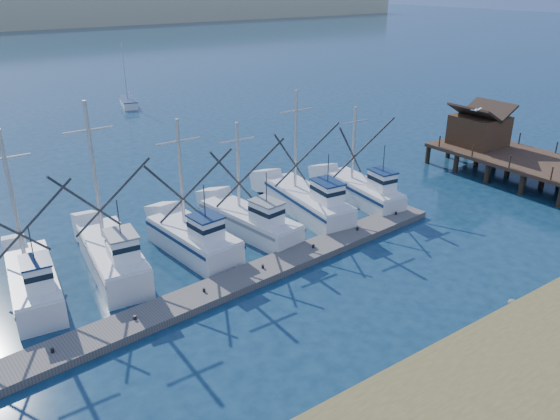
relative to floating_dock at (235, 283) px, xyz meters
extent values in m
plane|color=#0D253B|center=(7.27, -6.29, -0.21)|extent=(500.00, 500.00, 0.00)
cube|color=#5A5651|center=(0.00, 0.00, 0.00)|extent=(32.15, 4.90, 0.43)
cylinder|color=black|center=(28.77, -1.29, 0.64)|extent=(0.44, 0.44, 1.70)
cube|color=black|center=(28.77, -1.29, 1.64)|extent=(7.00, 20.00, 0.30)
cube|color=#4C331E|center=(28.77, 5.71, 3.09)|extent=(4.00, 4.00, 2.60)
cube|color=silver|center=(-9.39, 5.10, 0.55)|extent=(3.08, 7.66, 1.54)
cube|color=white|center=(-9.39, 3.19, 2.07)|extent=(1.51, 1.95, 1.50)
cylinder|color=#B7B2A8|center=(-9.39, 6.37, 5.07)|extent=(0.22, 0.22, 7.50)
cube|color=silver|center=(-4.98, 5.35, 0.66)|extent=(3.30, 8.18, 1.75)
cube|color=white|center=(-4.98, 3.31, 2.28)|extent=(1.63, 2.08, 1.50)
cylinder|color=#B7B2A8|center=(-4.98, 6.71, 5.59)|extent=(0.22, 0.22, 8.11)
cube|color=silver|center=(-0.04, 4.87, 0.58)|extent=(3.37, 7.25, 1.59)
cube|color=white|center=(-0.04, 3.08, 2.12)|extent=(1.69, 1.87, 1.50)
cylinder|color=#B7B2A8|center=(-0.04, 6.07, 4.73)|extent=(0.22, 0.22, 6.71)
cube|color=silver|center=(4.37, 5.36, 0.48)|extent=(3.54, 8.24, 1.40)
cube|color=white|center=(4.37, 3.32, 1.93)|extent=(1.65, 2.13, 1.50)
cylinder|color=#B7B2A8|center=(4.37, 6.72, 4.15)|extent=(0.22, 0.22, 5.93)
cube|color=silver|center=(9.47, 5.71, 0.59)|extent=(3.35, 8.88, 1.60)
cube|color=white|center=(9.47, 3.49, 2.14)|extent=(1.67, 2.25, 1.50)
cylinder|color=#B7B2A8|center=(9.47, 7.19, 4.97)|extent=(0.22, 0.22, 7.16)
cube|color=silver|center=(14.40, 5.15, 0.51)|extent=(2.99, 7.76, 1.46)
cube|color=white|center=(14.40, 3.22, 1.99)|extent=(1.47, 1.97, 1.50)
cylinder|color=#B7B2A8|center=(14.40, 6.45, 4.07)|extent=(0.22, 0.22, 5.65)
cube|color=silver|center=(11.94, 47.91, 0.24)|extent=(3.03, 5.86, 0.90)
cylinder|color=#B7B2A8|center=(11.94, 48.21, 4.29)|extent=(0.12, 0.12, 7.20)
sphere|color=white|center=(23.77, 2.78, 6.12)|extent=(0.23, 0.23, 0.23)
cube|color=white|center=(23.43, 2.78, 6.14)|extent=(0.56, 0.14, 0.15)
cube|color=white|center=(24.11, 2.78, 6.14)|extent=(0.56, 0.14, 0.15)
camera|label=1|loc=(-13.03, -23.05, 15.71)|focal=35.00mm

